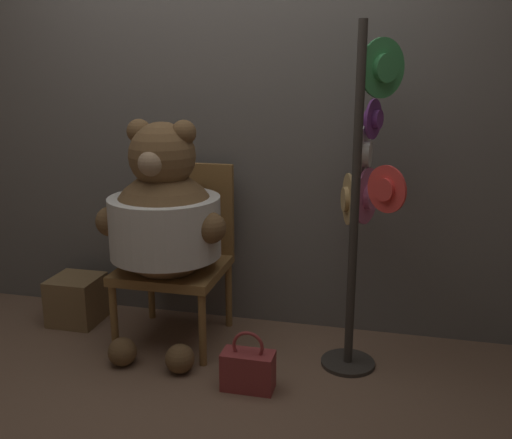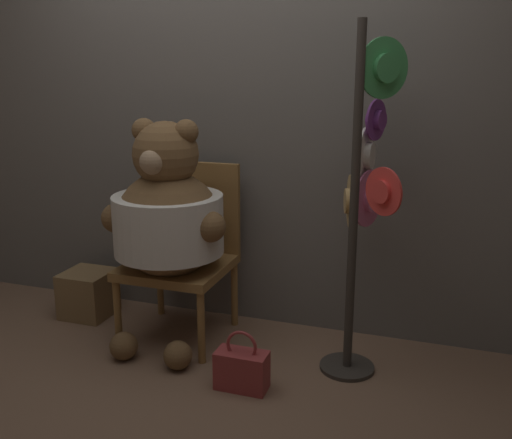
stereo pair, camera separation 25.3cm
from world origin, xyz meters
The scene contains 7 objects.
ground_plane centered at (0.00, 0.00, 0.00)m, with size 14.00×14.00×0.00m, color brown.
wall_back centered at (0.00, 0.61, 1.29)m, with size 8.00×0.10×2.58m.
chair centered at (-0.23, 0.29, 0.51)m, with size 0.56×0.55×0.98m.
teddy_bear centered at (-0.23, 0.11, 0.73)m, with size 0.71×0.63×1.25m.
hat_display_rack centered at (0.79, 0.21, 0.94)m, with size 0.37×0.50×1.72m.
handbag_on_ground centered at (0.30, -0.22, 0.10)m, with size 0.25×0.13×0.30m.
wooden_crate centered at (-0.90, 0.28, 0.14)m, with size 0.28×0.28×0.28m.
Camera 2 is at (1.15, -2.53, 1.50)m, focal length 40.00 mm.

